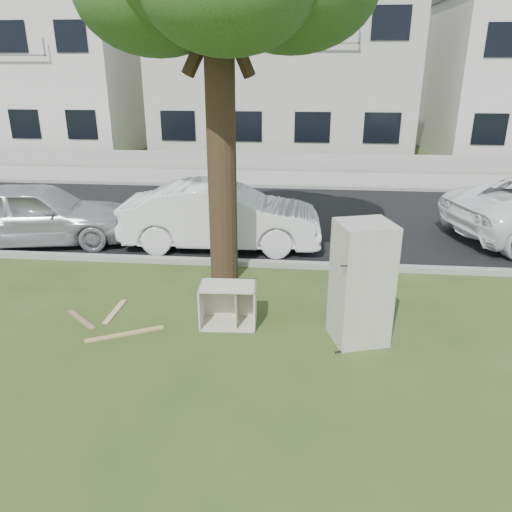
# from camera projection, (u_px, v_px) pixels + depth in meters

# --- Properties ---
(ground) EXTENTS (120.00, 120.00, 0.00)m
(ground) POSITION_uv_depth(u_px,v_px,m) (232.00, 321.00, 8.20)
(ground) COLOR #304217
(road) EXTENTS (120.00, 7.00, 0.01)m
(road) POSITION_uv_depth(u_px,v_px,m) (262.00, 217.00, 13.77)
(road) COLOR black
(road) RESTS_ON ground
(kerb_near) EXTENTS (120.00, 0.18, 0.12)m
(kerb_near) POSITION_uv_depth(u_px,v_px,m) (248.00, 266.00, 10.48)
(kerb_near) COLOR gray
(kerb_near) RESTS_ON ground
(kerb_far) EXTENTS (120.00, 0.18, 0.12)m
(kerb_far) POSITION_uv_depth(u_px,v_px,m) (271.00, 188.00, 17.07)
(kerb_far) COLOR gray
(kerb_far) RESTS_ON ground
(sidewalk) EXTENTS (120.00, 2.80, 0.01)m
(sidewalk) POSITION_uv_depth(u_px,v_px,m) (274.00, 179.00, 18.42)
(sidewalk) COLOR gray
(sidewalk) RESTS_ON ground
(low_wall) EXTENTS (120.00, 0.15, 0.70)m
(low_wall) POSITION_uv_depth(u_px,v_px,m) (276.00, 162.00, 19.78)
(low_wall) COLOR gray
(low_wall) RESTS_ON ground
(townhouse_left) EXTENTS (10.20, 8.16, 7.04)m
(townhouse_left) POSITION_uv_depth(u_px,v_px,m) (37.00, 74.00, 24.27)
(townhouse_left) COLOR beige
(townhouse_left) RESTS_ON ground
(townhouse_center) EXTENTS (11.22, 8.16, 7.44)m
(townhouse_center) POSITION_uv_depth(u_px,v_px,m) (284.00, 70.00, 23.12)
(townhouse_center) COLOR #B6B6A6
(townhouse_center) RESTS_ON ground
(fridge) EXTENTS (0.94, 0.91, 1.86)m
(fridge) POSITION_uv_depth(u_px,v_px,m) (361.00, 283.00, 7.36)
(fridge) COLOR beige
(fridge) RESTS_ON ground
(cabinet) EXTENTS (0.92, 0.60, 0.69)m
(cabinet) POSITION_uv_depth(u_px,v_px,m) (228.00, 305.00, 8.00)
(cabinet) COLOR beige
(cabinet) RESTS_ON ground
(plank_a) EXTENTS (1.12, 0.64, 0.02)m
(plank_a) POSITION_uv_depth(u_px,v_px,m) (125.00, 334.00, 7.79)
(plank_a) COLOR tan
(plank_a) RESTS_ON ground
(plank_b) EXTENTS (0.71, 0.62, 0.02)m
(plank_b) POSITION_uv_depth(u_px,v_px,m) (81.00, 320.00, 8.24)
(plank_b) COLOR #94684D
(plank_b) RESTS_ON ground
(plank_c) EXTENTS (0.11, 0.87, 0.02)m
(plank_c) POSITION_uv_depth(u_px,v_px,m) (115.00, 311.00, 8.51)
(plank_c) COLOR tan
(plank_c) RESTS_ON ground
(car_center) EXTENTS (4.52, 1.69, 1.48)m
(car_center) POSITION_uv_depth(u_px,v_px,m) (221.00, 216.00, 11.33)
(car_center) COLOR white
(car_center) RESTS_ON ground
(car_left) EXTENTS (4.51, 2.50, 1.45)m
(car_left) POSITION_uv_depth(u_px,v_px,m) (37.00, 213.00, 11.57)
(car_left) COLOR #A9ABB0
(car_left) RESTS_ON ground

